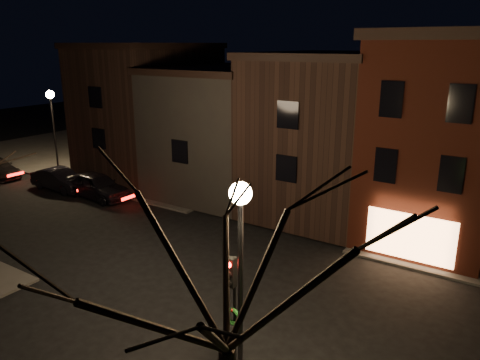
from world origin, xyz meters
name	(u,v)px	position (x,y,z in m)	size (l,w,h in m)	color
ground	(200,266)	(0.00, 0.00, 0.00)	(120.00, 120.00, 0.00)	black
sidewalk_far_left	(168,143)	(-20.00, 20.00, 0.06)	(30.00, 30.00, 0.12)	#2D2B28
corner_building	(439,138)	(8.00, 9.47, 5.40)	(6.50, 8.50, 10.50)	#3D130B
row_building_a	(327,133)	(1.50, 10.50, 4.83)	(7.30, 10.30, 9.40)	black
row_building_b	(228,129)	(-5.75, 10.50, 4.33)	(7.80, 10.30, 8.40)	black
row_building_c	(150,110)	(-13.00, 10.50, 5.08)	(7.30, 10.30, 9.90)	black
street_lamp_near	(240,234)	(6.20, -6.00, 5.18)	(0.60, 0.60, 6.48)	black
street_lamp_far	(52,109)	(-19.00, 6.20, 5.18)	(0.60, 0.60, 6.48)	black
traffic_signal	(233,299)	(5.60, -5.51, 2.81)	(0.58, 0.38, 4.05)	black
bare_tree_right	(226,244)	(7.50, -8.50, 6.15)	(6.40, 6.40, 8.50)	black
parked_car_a	(97,186)	(-11.94, 4.13, 0.86)	(2.03, 5.03, 1.72)	black
parked_car_b	(60,180)	(-15.54, 3.84, 0.77)	(1.62, 4.65, 1.53)	black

